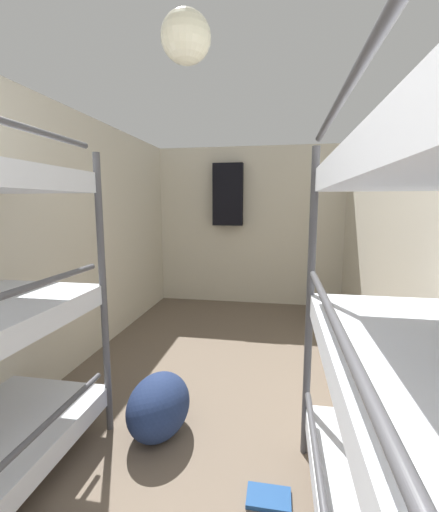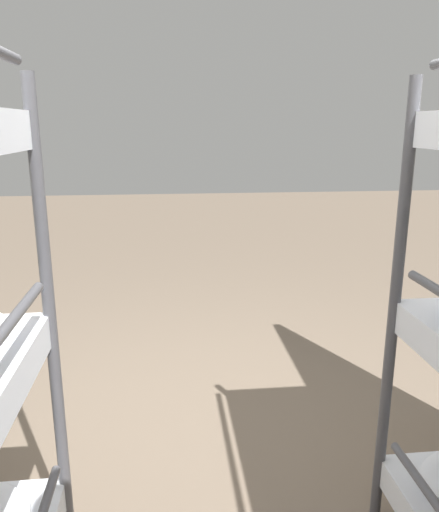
# 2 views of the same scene
# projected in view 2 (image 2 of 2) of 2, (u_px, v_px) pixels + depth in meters

# --- Properties ---
(ground_plane) EXTENTS (20.00, 20.00, 0.00)m
(ground_plane) POSITION_uv_depth(u_px,v_px,m) (214.00, 446.00, 2.64)
(ground_plane) COLOR #6B5B4C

